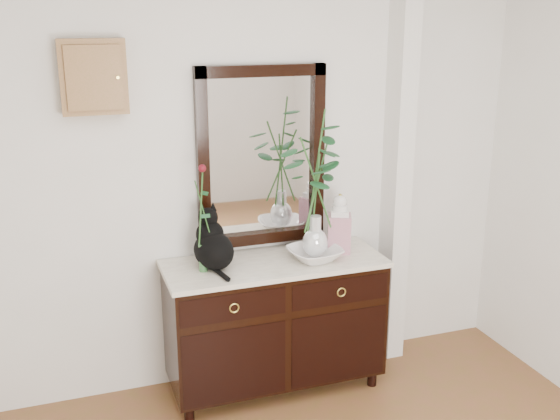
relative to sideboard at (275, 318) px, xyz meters
name	(u,v)px	position (x,y,z in m)	size (l,w,h in m)	color
wall_back	(246,172)	(-0.10, 0.25, 0.88)	(3.60, 0.04, 2.70)	white
pilaster	(398,163)	(0.90, 0.17, 0.88)	(0.12, 0.20, 2.70)	white
sideboard	(275,318)	(0.00, 0.00, 0.00)	(1.33, 0.52, 0.82)	black
wall_mirror	(262,157)	(0.00, 0.24, 0.97)	(0.80, 0.06, 1.10)	black
key_cabinet	(93,77)	(-0.95, 0.21, 1.48)	(0.35, 0.10, 0.40)	brown
cat	(213,239)	(-0.37, 0.02, 0.55)	(0.25, 0.31, 0.36)	black
lotus_bowl	(315,254)	(0.24, -0.06, 0.41)	(0.32, 0.32, 0.08)	silver
vase_branches	(316,184)	(0.24, -0.06, 0.85)	(0.43, 0.43, 0.90)	silver
bud_vase_rose	(201,218)	(-0.44, -0.01, 0.70)	(0.08, 0.08, 0.64)	#336634
ginger_jar	(340,223)	(0.43, 0.03, 0.56)	(0.14, 0.14, 0.38)	silver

